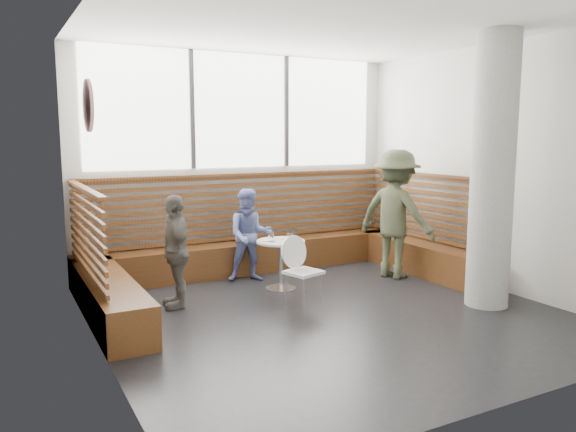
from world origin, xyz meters
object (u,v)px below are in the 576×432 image
concrete_column (493,172)px  cafe_table (281,254)px  child_back (250,235)px  child_left (176,251)px  cafe_chair (301,265)px  adult_man (396,214)px

concrete_column → cafe_table: concrete_column is taller
child_back → child_left: bearing=-133.9°
cafe_table → child_left: 1.45m
concrete_column → cafe_chair: 2.49m
child_left → cafe_table: bearing=100.6°
cafe_chair → child_left: bearing=139.3°
concrete_column → adult_man: bearing=94.2°
cafe_chair → child_back: (-0.08, 1.30, 0.16)m
cafe_chair → adult_man: (1.84, 0.53, 0.43)m
concrete_column → child_back: bearing=130.8°
cafe_table → child_back: size_ratio=0.51×
concrete_column → child_back: size_ratio=2.48×
cafe_table → adult_man: adult_man is taller
cafe_chair → adult_man: bearing=0.0°
cafe_table → cafe_chair: bearing=-97.3°
cafe_chair → concrete_column: bearing=-44.4°
concrete_column → child_left: size_ratio=2.39×
adult_man → child_back: (-1.92, 0.78, -0.27)m
cafe_chair → child_left: size_ratio=0.62×
cafe_table → child_left: bearing=-176.8°
adult_man → concrete_column: bearing=164.3°
cafe_table → adult_man: bearing=-5.7°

